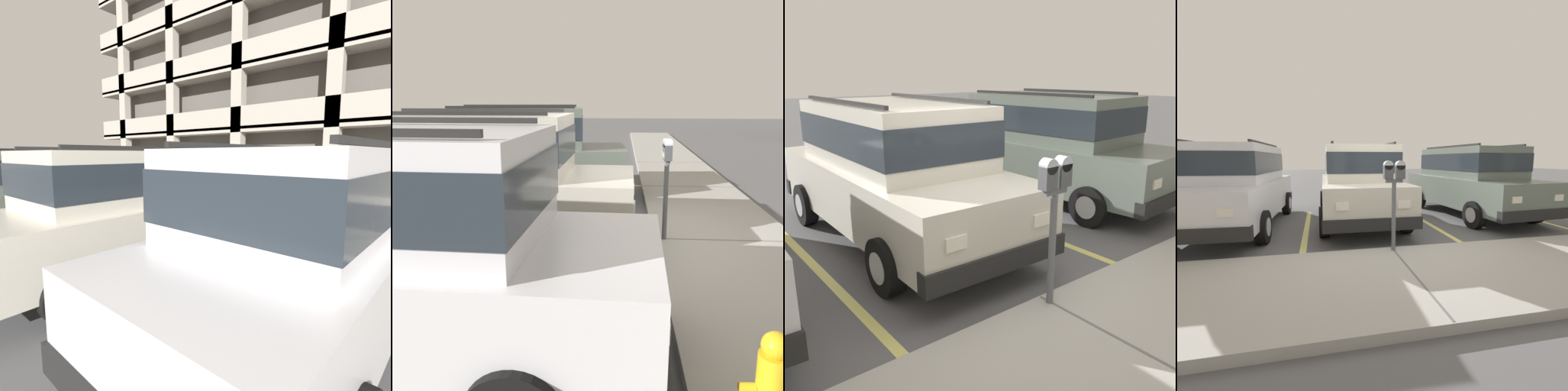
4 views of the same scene
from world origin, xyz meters
The scene contains 6 objects.
ground_plane centered at (0.00, 0.00, -0.05)m, with size 80.00×80.00×0.10m.
sidewalk centered at (0.00, 1.30, 0.06)m, with size 40.00×2.20×0.12m.
parking_stall_lines centered at (1.53, -1.40, 0.00)m, with size 12.36×4.80×0.01m.
silver_suv centered at (0.20, -2.51, 1.09)m, with size 2.08×4.81×2.03m.
red_sedan centered at (-3.19, -2.61, 1.09)m, with size 2.29×4.92×2.03m.
parking_meter_near centered at (0.01, 0.35, 1.24)m, with size 0.35×0.12×1.50m.
Camera 3 is at (3.02, 3.02, 2.38)m, focal length 40.00 mm.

